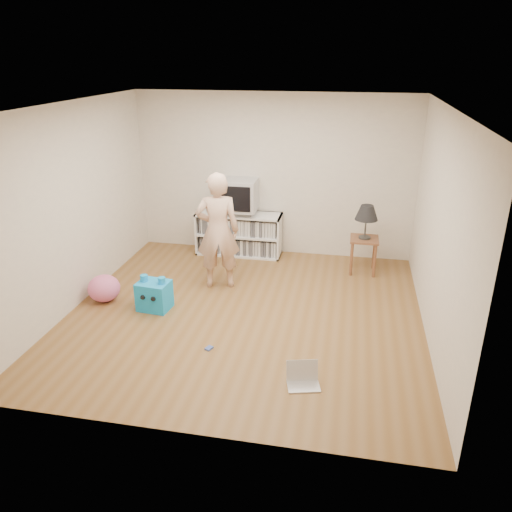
{
  "coord_description": "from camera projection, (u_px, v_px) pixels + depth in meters",
  "views": [
    {
      "loc": [
        1.24,
        -5.58,
        3.15
      ],
      "look_at": [
        0.07,
        0.4,
        0.65
      ],
      "focal_mm": 35.0,
      "sensor_mm": 36.0,
      "label": 1
    }
  ],
  "objects": [
    {
      "name": "table_lamp",
      "position": [
        367.0,
        213.0,
        7.36
      ],
      "size": [
        0.34,
        0.34,
        0.52
      ],
      "color": "#333333",
      "rests_on": "side_table"
    },
    {
      "name": "dvd_deck",
      "position": [
        239.0,
        212.0,
        8.13
      ],
      "size": [
        0.45,
        0.35,
        0.07
      ],
      "primitive_type": "cube",
      "color": "gray",
      "rests_on": "media_unit"
    },
    {
      "name": "walls",
      "position": [
        244.0,
        218.0,
        5.99
      ],
      "size": [
        4.52,
        4.52,
        2.6
      ],
      "color": "silver",
      "rests_on": "ground"
    },
    {
      "name": "person",
      "position": [
        218.0,
        231.0,
        6.95
      ],
      "size": [
        0.69,
        0.53,
        1.67
      ],
      "primitive_type": "imported",
      "rotation": [
        0.0,
        0.0,
        3.38
      ],
      "color": "beige",
      "rests_on": "ground"
    },
    {
      "name": "side_table",
      "position": [
        364.0,
        246.0,
        7.56
      ],
      "size": [
        0.42,
        0.42,
        0.55
      ],
      "color": "brown",
      "rests_on": "ground"
    },
    {
      "name": "plush_blue",
      "position": [
        154.0,
        295.0,
        6.53
      ],
      "size": [
        0.44,
        0.38,
        0.47
      ],
      "rotation": [
        0.0,
        0.0,
        -0.1
      ],
      "color": "#0F90DF",
      "rests_on": "ground"
    },
    {
      "name": "laptop",
      "position": [
        303.0,
        378.0,
        5.1
      ],
      "size": [
        0.38,
        0.33,
        0.23
      ],
      "rotation": [
        0.0,
        0.0,
        0.25
      ],
      "color": "silver",
      "rests_on": "ground"
    },
    {
      "name": "ceiling",
      "position": [
        243.0,
        106.0,
        5.49
      ],
      "size": [
        4.5,
        4.5,
        0.01
      ],
      "primitive_type": "cube",
      "color": "white",
      "rests_on": "walls"
    },
    {
      "name": "playing_cards",
      "position": [
        209.0,
        348.0,
        5.7
      ],
      "size": [
        0.09,
        0.11,
        0.02
      ],
      "primitive_type": "cube",
      "rotation": [
        0.0,
        0.0,
        -0.4
      ],
      "color": "#4058AD",
      "rests_on": "ground"
    },
    {
      "name": "media_unit",
      "position": [
        239.0,
        234.0,
        8.29
      ],
      "size": [
        1.4,
        0.45,
        0.7
      ],
      "color": "white",
      "rests_on": "ground"
    },
    {
      "name": "ground",
      "position": [
        245.0,
        313.0,
        6.48
      ],
      "size": [
        4.5,
        4.5,
        0.0
      ],
      "primitive_type": "plane",
      "color": "brown",
      "rests_on": "ground"
    },
    {
      "name": "crt_tv",
      "position": [
        238.0,
        195.0,
        8.02
      ],
      "size": [
        0.6,
        0.53,
        0.5
      ],
      "color": "#AAAAAF",
      "rests_on": "dvd_deck"
    },
    {
      "name": "plush_pink",
      "position": [
        104.0,
        288.0,
        6.76
      ],
      "size": [
        0.51,
        0.51,
        0.37
      ],
      "primitive_type": "ellipsoid",
      "rotation": [
        0.0,
        0.0,
        0.2
      ],
      "color": "#D75F95",
      "rests_on": "ground"
    }
  ]
}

